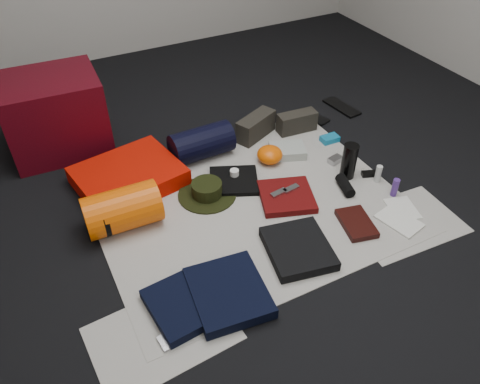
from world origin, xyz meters
name	(u,v)px	position (x,y,z in m)	size (l,w,h in m)	color
floor	(249,206)	(0.00, 0.00, -0.01)	(4.50, 4.50, 0.02)	black
newspaper_mat	(249,204)	(0.00, 0.00, 0.00)	(1.60, 1.30, 0.01)	beige
newspaper_sheet_front_left	(162,333)	(-0.70, -0.55, 0.00)	(0.58, 0.40, 0.00)	beige
newspaper_sheet_front_right	(404,223)	(0.65, -0.50, 0.00)	(0.58, 0.40, 0.00)	beige
red_cabinet	(55,114)	(-0.79, 1.03, 0.24)	(0.57, 0.47, 0.47)	#49050F
sleeping_pad	(129,176)	(-0.53, 0.47, 0.06)	(0.56, 0.45, 0.10)	#C61102
stuff_sack	(122,209)	(-0.65, 0.14, 0.12)	(0.22, 0.22, 0.37)	#E15203
sack_strap_left	(103,216)	(-0.75, 0.14, 0.11)	(0.22, 0.22, 0.03)	black
sack_strap_right	(142,204)	(-0.55, 0.14, 0.11)	(0.22, 0.22, 0.03)	black
navy_duffel	(202,143)	(-0.05, 0.52, 0.10)	(0.20, 0.20, 0.38)	black
boonie_brim	(207,194)	(-0.17, 0.17, 0.01)	(0.33, 0.33, 0.01)	black
boonie_crown	(207,189)	(-0.17, 0.17, 0.05)	(0.17, 0.17, 0.07)	black
hiking_boot_left	(256,126)	(0.36, 0.57, 0.08)	(0.29, 0.11, 0.15)	#2C2922
hiking_boot_right	(297,122)	(0.63, 0.51, 0.07)	(0.26, 0.10, 0.13)	#2C2922
flip_flop_left	(312,116)	(0.82, 0.61, 0.01)	(0.09, 0.25, 0.01)	black
flip_flop_right	(342,107)	(1.08, 0.62, 0.01)	(0.11, 0.29, 0.02)	black
trousers_navy_a	(183,305)	(-0.58, -0.47, 0.03)	(0.27, 0.31, 0.05)	black
trousers_navy_b	(228,292)	(-0.37, -0.51, 0.03)	(0.32, 0.36, 0.06)	black
trousers_charcoal	(298,248)	(0.04, -0.42, 0.03)	(0.29, 0.34, 0.05)	black
black_tshirt	(234,181)	(0.01, 0.20, 0.02)	(0.27, 0.26, 0.03)	black
red_shirt	(287,196)	(0.20, -0.06, 0.03)	(0.29, 0.29, 0.04)	#520909
orange_stuff_sack	(270,155)	(0.29, 0.29, 0.06)	(0.16, 0.16, 0.10)	#E15203
first_aid_pouch	(287,151)	(0.43, 0.30, 0.03)	(0.21, 0.16, 0.05)	#9BA29A
water_bottle	(349,161)	(0.62, -0.05, 0.11)	(0.09, 0.09, 0.21)	black
speaker	(345,185)	(0.54, -0.14, 0.04)	(0.06, 0.06, 0.16)	black
compact_camera	(335,160)	(0.64, 0.10, 0.02)	(0.09, 0.05, 0.03)	#A0A0A4
cyan_case	(330,139)	(0.75, 0.30, 0.02)	(0.11, 0.07, 0.04)	#106E9B
toiletry_purple	(395,187)	(0.75, -0.30, 0.06)	(0.04, 0.04, 0.11)	#47267B
toiletry_clear	(378,174)	(0.75, -0.16, 0.06)	(0.04, 0.04, 0.10)	silver
paperback_book	(356,223)	(0.41, -0.41, 0.02)	(0.15, 0.23, 0.03)	black
map_booklet	(399,221)	(0.63, -0.49, 0.01)	(0.15, 0.22, 0.01)	silver
map_printout	(402,209)	(0.71, -0.42, 0.01)	(0.14, 0.18, 0.01)	silver
sunglasses	(370,174)	(0.75, -0.10, 0.02)	(0.10, 0.04, 0.03)	black
key_cluster	(169,340)	(-0.69, -0.60, 0.01)	(0.08, 0.08, 0.01)	#A0A0A4
tape_roll	(234,173)	(0.03, 0.23, 0.05)	(0.05, 0.05, 0.04)	white
energy_bar_a	(279,193)	(0.16, -0.04, 0.05)	(0.10, 0.04, 0.01)	#A0A0A4
energy_bar_b	(291,189)	(0.24, -0.04, 0.05)	(0.10, 0.04, 0.01)	#A0A0A4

